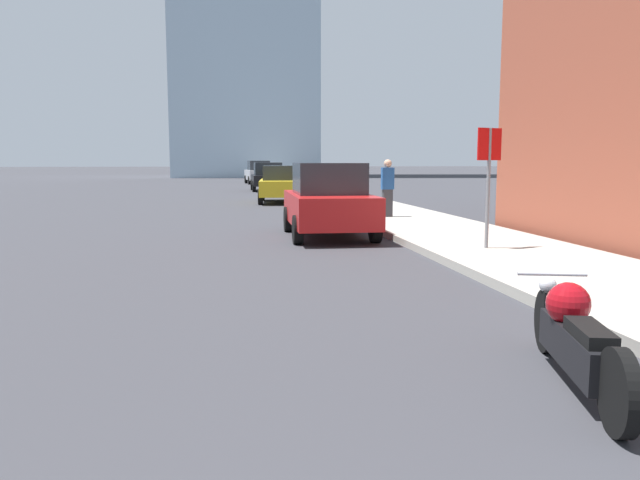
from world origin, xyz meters
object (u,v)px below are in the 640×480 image
(motorcycle, at_px, (575,337))
(pedestrian, at_px, (388,187))
(parked_car_silver, at_px, (259,173))
(parked_car_yellow, at_px, (281,184))
(stop_sign, at_px, (489,167))
(parked_car_black, at_px, (268,177))
(parked_car_red, at_px, (329,201))

(motorcycle, bearing_deg, pedestrian, 96.15)
(parked_car_silver, bearing_deg, parked_car_yellow, -94.66)
(stop_sign, bearing_deg, pedestrian, 91.17)
(parked_car_yellow, distance_m, parked_car_black, 10.69)
(parked_car_yellow, relative_size, stop_sign, 1.96)
(parked_car_yellow, xyz_separation_m, parked_car_black, (0.18, 10.69, 0.03))
(parked_car_black, distance_m, parked_car_silver, 11.81)
(stop_sign, xyz_separation_m, pedestrian, (-0.14, 6.83, -0.67))
(parked_car_red, bearing_deg, parked_car_yellow, 91.10)
(parked_car_yellow, bearing_deg, parked_car_red, -84.92)
(parked_car_silver, bearing_deg, stop_sign, -90.65)
(parked_car_yellow, xyz_separation_m, stop_sign, (2.49, -15.90, 0.88))
(parked_car_red, relative_size, stop_sign, 1.76)
(parked_car_red, height_order, parked_car_yellow, parked_car_red)
(parked_car_yellow, relative_size, parked_car_black, 1.16)
(motorcycle, relative_size, pedestrian, 1.40)
(parked_car_black, height_order, parked_car_silver, parked_car_silver)
(parked_car_red, height_order, parked_car_silver, parked_car_silver)
(parked_car_yellow, bearing_deg, parked_car_black, 94.12)
(parked_car_black, distance_m, stop_sign, 26.71)
(parked_car_yellow, relative_size, pedestrian, 2.62)
(motorcycle, relative_size, parked_car_black, 0.62)
(parked_car_red, distance_m, parked_car_yellow, 12.51)
(stop_sign, bearing_deg, parked_car_black, 94.97)
(pedestrian, bearing_deg, parked_car_yellow, 104.53)
(parked_car_black, xyz_separation_m, stop_sign, (2.31, -26.59, 0.85))
(parked_car_red, bearing_deg, parked_car_silver, 90.64)
(parked_car_silver, bearing_deg, motorcycle, -93.89)
(motorcycle, bearing_deg, parked_car_red, 106.54)
(parked_car_yellow, bearing_deg, stop_sign, -76.01)
(parked_car_red, xyz_separation_m, parked_car_silver, (0.28, 35.02, 0.03))
(parked_car_silver, bearing_deg, pedestrian, -90.20)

